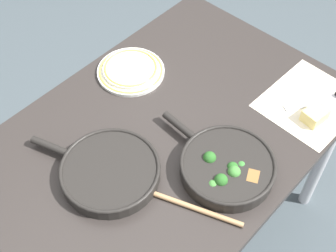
{
  "coord_description": "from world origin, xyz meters",
  "views": [
    {
      "loc": [
        -0.69,
        -0.63,
        1.92
      ],
      "look_at": [
        0.0,
        0.0,
        0.75
      ],
      "focal_mm": 50.0,
      "sensor_mm": 36.0,
      "label": 1
    }
  ],
  "objects_px": {
    "skillet_broccoli": "(227,166)",
    "grater_knife": "(333,97)",
    "skillet_eggs": "(110,171)",
    "cheese_block": "(315,115)",
    "dinner_plate_stack": "(131,70)",
    "wooden_spoon": "(160,195)"
  },
  "relations": [
    {
      "from": "skillet_broccoli",
      "to": "dinner_plate_stack",
      "type": "xyz_separation_m",
      "value": [
        0.1,
        0.51,
        -0.02
      ]
    },
    {
      "from": "skillet_broccoli",
      "to": "dinner_plate_stack",
      "type": "distance_m",
      "value": 0.52
    },
    {
      "from": "wooden_spoon",
      "to": "dinner_plate_stack",
      "type": "xyz_separation_m",
      "value": [
        0.3,
        0.42,
        0.01
      ]
    },
    {
      "from": "skillet_broccoli",
      "to": "grater_knife",
      "type": "bearing_deg",
      "value": -95.76
    },
    {
      "from": "skillet_broccoli",
      "to": "skillet_eggs",
      "type": "xyz_separation_m",
      "value": [
        -0.25,
        0.25,
        -0.01
      ]
    },
    {
      "from": "dinner_plate_stack",
      "to": "skillet_broccoli",
      "type": "bearing_deg",
      "value": -101.35
    },
    {
      "from": "skillet_eggs",
      "to": "wooden_spoon",
      "type": "distance_m",
      "value": 0.17
    },
    {
      "from": "skillet_eggs",
      "to": "cheese_block",
      "type": "distance_m",
      "value": 0.69
    },
    {
      "from": "grater_knife",
      "to": "wooden_spoon",
      "type": "bearing_deg",
      "value": 17.1
    },
    {
      "from": "skillet_eggs",
      "to": "dinner_plate_stack",
      "type": "bearing_deg",
      "value": -70.42
    },
    {
      "from": "wooden_spoon",
      "to": "grater_knife",
      "type": "bearing_deg",
      "value": -124.68
    },
    {
      "from": "skillet_eggs",
      "to": "grater_knife",
      "type": "relative_size",
      "value": 1.68
    },
    {
      "from": "cheese_block",
      "to": "skillet_eggs",
      "type": "bearing_deg",
      "value": 150.84
    },
    {
      "from": "skillet_eggs",
      "to": "grater_knife",
      "type": "bearing_deg",
      "value": -132.15
    },
    {
      "from": "grater_knife",
      "to": "cheese_block",
      "type": "distance_m",
      "value": 0.13
    },
    {
      "from": "grater_knife",
      "to": "cheese_block",
      "type": "relative_size",
      "value": 2.92
    },
    {
      "from": "skillet_eggs",
      "to": "cheese_block",
      "type": "xyz_separation_m",
      "value": [
        0.6,
        -0.33,
        -0.0
      ]
    },
    {
      "from": "cheese_block",
      "to": "grater_knife",
      "type": "bearing_deg",
      "value": 0.9
    },
    {
      "from": "skillet_eggs",
      "to": "dinner_plate_stack",
      "type": "height_order",
      "value": "skillet_eggs"
    },
    {
      "from": "dinner_plate_stack",
      "to": "cheese_block",
      "type": "bearing_deg",
      "value": -67.25
    },
    {
      "from": "grater_knife",
      "to": "dinner_plate_stack",
      "type": "height_order",
      "value": "dinner_plate_stack"
    },
    {
      "from": "wooden_spoon",
      "to": "cheese_block",
      "type": "relative_size",
      "value": 4.64
    }
  ]
}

